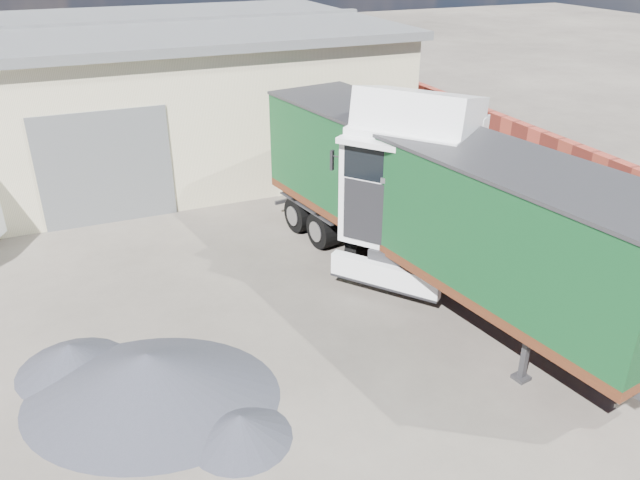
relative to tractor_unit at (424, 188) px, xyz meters
name	(u,v)px	position (x,y,z in m)	size (l,w,h in m)	color
ground	(274,397)	(-5.74, -4.07, -2.13)	(120.00, 120.00, 0.00)	black
brick_boundary_wall	(540,169)	(5.76, 1.93, -0.88)	(0.35, 26.00, 2.50)	maroon
tractor_unit	(424,188)	(0.00, 0.00, 0.00)	(7.57, 6.83, 5.07)	black
box_trailer	(433,197)	(-0.61, -1.42, 0.37)	(4.72, 12.59, 4.10)	#2D2D30
gravel_heap	(145,377)	(-8.06, -3.08, -1.64)	(6.75, 6.75, 1.07)	black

